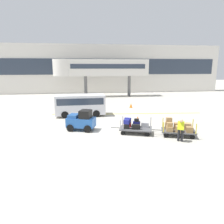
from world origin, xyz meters
TOP-DOWN VIEW (x-y plane):
  - ground_plane at (0.00, 0.00)m, footprint 120.00×120.00m
  - apron_lead_line at (2.34, 6.57)m, footprint 15.42×1.45m
  - terminal_building at (0.00, 25.98)m, footprint 48.27×2.51m
  - jet_bridge at (0.20, 19.99)m, footprint 15.11×3.00m
  - baggage_tug at (-2.33, 1.35)m, footprint 2.34×1.78m
  - baggage_cart_lead at (1.50, 0.09)m, footprint 3.07×2.06m
  - baggage_cart_middle at (4.41, -0.90)m, footprint 3.07×2.06m
  - baggage_handler at (4.05, -2.10)m, footprint 0.55×0.56m
  - shuttle_van at (-2.47, 6.38)m, footprint 4.88×2.13m
  - safety_cone_near at (2.56, 3.10)m, footprint 0.36×0.36m
  - safety_cone_far at (3.48, 9.83)m, footprint 0.36×0.36m

SIDE VIEW (x-z plane):
  - ground_plane at x=0.00m, z-range 0.00..0.00m
  - apron_lead_line at x=2.34m, z-range 0.00..0.01m
  - safety_cone_near at x=2.56m, z-range 0.00..0.55m
  - safety_cone_far at x=3.48m, z-range 0.00..0.55m
  - baggage_cart_lead at x=1.50m, z-range -0.02..1.08m
  - baggage_cart_middle at x=4.41m, z-range -0.05..1.16m
  - baggage_tug at x=-2.33m, z-range -0.04..1.54m
  - baggage_handler at x=4.05m, z-range 0.08..1.65m
  - shuttle_van at x=-2.47m, z-range 0.19..2.28m
  - terminal_building at x=0.00m, z-range 0.01..8.79m
  - jet_bridge at x=0.20m, z-range 1.63..7.60m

